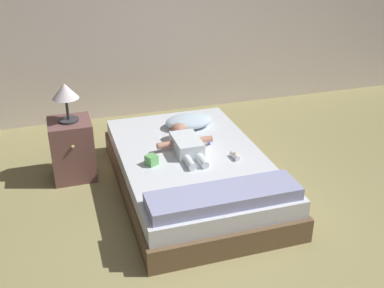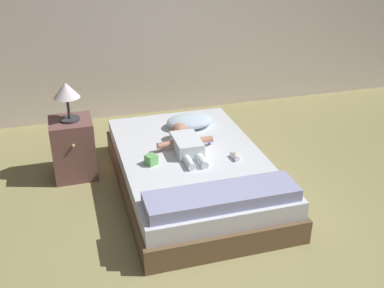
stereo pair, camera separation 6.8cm
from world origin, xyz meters
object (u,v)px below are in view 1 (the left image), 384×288
object	(u,v)px
pillow	(189,121)
baby_bottle	(235,156)
nightstand	(72,149)
toothbrush	(208,140)
baby	(185,143)
bed	(192,172)
toy_block	(152,160)
lamp	(65,94)

from	to	relation	value
pillow	baby_bottle	world-z (taller)	pillow
nightstand	toothbrush	bearing A→B (deg)	-15.52
baby	baby_bottle	distance (m)	0.45
bed	toothbrush	distance (m)	0.35
bed	nightstand	distance (m)	1.10
toothbrush	pillow	bearing A→B (deg)	102.40
toy_block	bed	bearing A→B (deg)	10.92
pillow	lamp	world-z (taller)	lamp
bed	toy_block	bearing A→B (deg)	-169.08
bed	toy_block	size ratio (longest dim) A/B	17.58
bed	baby	size ratio (longest dim) A/B	2.94
nightstand	pillow	bearing A→B (deg)	1.21
toothbrush	lamp	distance (m)	1.30
bed	lamp	xyz separation A→B (m)	(-0.96, 0.53, 0.64)
bed	baby	world-z (taller)	baby
nightstand	toy_block	world-z (taller)	nightstand
pillow	lamp	distance (m)	1.17
baby_bottle	pillow	bearing A→B (deg)	103.88
baby	pillow	bearing A→B (deg)	69.47
toothbrush	baby_bottle	bearing A→B (deg)	-74.76
nightstand	lamp	size ratio (longest dim) A/B	1.59
pillow	nightstand	bearing A→B (deg)	-178.79
baby	toy_block	size ratio (longest dim) A/B	5.98
pillow	baby	xyz separation A→B (m)	(-0.17, -0.44, 0.01)
bed	baby_bottle	bearing A→B (deg)	-28.31
toothbrush	baby_bottle	xyz separation A→B (m)	(0.10, -0.38, 0.02)
nightstand	baby_bottle	bearing A→B (deg)	-28.81
baby_bottle	baby	bearing A→B (deg)	140.78
toy_block	nightstand	bearing A→B (deg)	134.60
baby	baby_bottle	world-z (taller)	baby
lamp	toy_block	distance (m)	0.95
toy_block	baby_bottle	bearing A→B (deg)	-8.45
pillow	lamp	xyz separation A→B (m)	(-1.10, -0.02, 0.41)
baby	baby_bottle	xyz separation A→B (m)	(0.35, -0.28, -0.04)
pillow	baby	distance (m)	0.47
pillow	baby	bearing A→B (deg)	-110.53
baby_bottle	toy_block	bearing A→B (deg)	171.55
pillow	nightstand	world-z (taller)	nightstand
lamp	bed	bearing A→B (deg)	-28.98
nightstand	lamp	distance (m)	0.53
toy_block	baby_bottle	distance (m)	0.69
nightstand	baby	bearing A→B (deg)	-24.29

